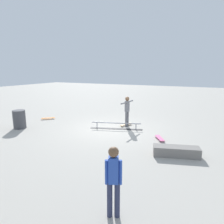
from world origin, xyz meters
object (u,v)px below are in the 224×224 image
loose_skateboard_orange (48,118)px  loose_skateboard_pink (160,138)px  bystander_blue_shirt (113,178)px  grind_rail (116,126)px  skate_ledge (176,151)px  trash_bin (19,119)px  skater_main (127,109)px  skateboard_main (126,124)px

loose_skateboard_orange → loose_skateboard_pink: size_ratio=0.91×
bystander_blue_shirt → grind_rail: bearing=-89.2°
loose_skateboard_orange → loose_skateboard_pink: same height
grind_rail → loose_skateboard_orange: (4.72, -0.03, -0.07)m
skate_ledge → bystander_blue_shirt: (0.70, 3.76, 0.71)m
bystander_blue_shirt → trash_bin: bearing=-50.8°
grind_rail → loose_skateboard_pink: 2.53m
skate_ledge → bystander_blue_shirt: bystander_blue_shirt is taller
bystander_blue_shirt → loose_skateboard_orange: size_ratio=2.18×
grind_rail → skate_ledge: size_ratio=1.66×
grind_rail → bystander_blue_shirt: 6.52m
grind_rail → loose_skateboard_orange: bearing=-18.0°
skate_ledge → skater_main: bearing=-42.8°
loose_skateboard_orange → bystander_blue_shirt: bearing=-82.6°
skater_main → skate_ledge: bearing=-127.3°
skate_ledge → grind_rail: bearing=-32.3°
bystander_blue_shirt → loose_skateboard_pink: bystander_blue_shirt is taller
skater_main → bystander_blue_shirt: 6.99m
skater_main → skateboard_main: skater_main is taller
skateboard_main → grind_rail: bearing=-171.9°
skater_main → loose_skateboard_orange: size_ratio=2.30×
skater_main → loose_skateboard_orange: 5.16m
skate_ledge → trash_bin: size_ratio=1.67×
skate_ledge → bystander_blue_shirt: 3.89m
trash_bin → skater_main: bearing=-150.5°
bystander_blue_shirt → skate_ledge: bearing=-124.1°
skate_ledge → loose_skateboard_pink: (0.94, -1.48, -0.10)m
trash_bin → loose_skateboard_orange: bearing=-88.1°
skater_main → loose_skateboard_pink: size_ratio=2.09×
skateboard_main → trash_bin: trash_bin is taller
grind_rail → trash_bin: size_ratio=2.77×
skate_ledge → loose_skateboard_orange: 8.38m
skateboard_main → loose_skateboard_orange: (4.96, 0.78, 0.00)m
skater_main → bystander_blue_shirt: skater_main is taller
skater_main → loose_skateboard_pink: bearing=-117.0°
loose_skateboard_pink → skateboard_main: bearing=-155.4°
skater_main → trash_bin: bearing=125.0°
bystander_blue_shirt → loose_skateboard_orange: 9.52m
skater_main → skateboard_main: size_ratio=2.02×
trash_bin → skate_ledge: bearing=179.9°
grind_rail → bystander_blue_shirt: bearing=96.8°
grind_rail → skateboard_main: size_ratio=3.30×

